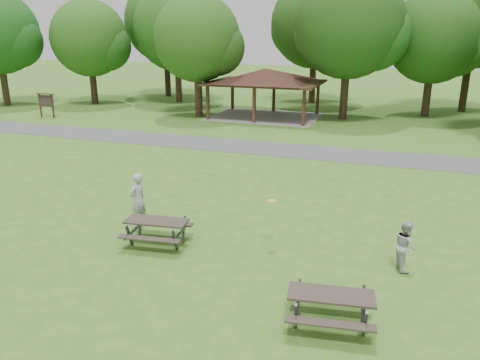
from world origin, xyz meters
name	(u,v)px	position (x,y,z in m)	size (l,w,h in m)	color
ground	(166,255)	(0.00, 0.00, 0.00)	(160.00, 160.00, 0.00)	#3A6A1E
asphalt_path	(281,150)	(0.00, 14.00, 0.01)	(120.00, 3.20, 0.02)	#49494C
pavilion	(265,78)	(-4.00, 24.00, 3.06)	(8.60, 7.01, 3.76)	#322012
notice_board	(46,101)	(-20.00, 18.00, 1.31)	(1.60, 0.30, 1.88)	#3B2015
tree_row_b	(90,41)	(-20.92, 25.53, 5.67)	(7.14, 6.80, 9.28)	black
tree_row_c	(178,30)	(-13.90, 29.03, 6.54)	(8.19, 7.80, 10.67)	#321F16
tree_row_d	(198,41)	(-8.92, 22.53, 5.77)	(6.93, 6.60, 9.27)	#302015
tree_row_e	(350,27)	(2.10, 25.03, 6.78)	(8.40, 8.00, 11.02)	black
tree_row_f	(435,40)	(8.09, 28.53, 5.84)	(7.35, 7.00, 9.55)	black
tree_deep_a	(166,24)	(-16.90, 32.53, 7.13)	(8.40, 8.00, 11.38)	black
tree_deep_b	(316,26)	(-1.90, 33.03, 6.89)	(8.40, 8.00, 11.13)	#311E15
tree_deep_c	(476,19)	(11.10, 32.03, 7.44)	(8.82, 8.40, 11.90)	black
picnic_table_middle	(157,226)	(-0.60, 0.59, 0.63)	(2.15, 1.81, 0.85)	#2F2822
picnic_table_far	(331,301)	(5.30, -1.92, 0.63)	(2.17, 1.84, 0.85)	#332924
frisbee_in_flight	(272,201)	(2.88, 1.60, 1.55)	(0.28, 0.28, 0.02)	yellow
frisbee_thrower	(138,200)	(-1.96, 1.75, 0.95)	(0.69, 0.45, 1.90)	#ACACAE
frisbee_catcher	(405,246)	(6.85, 1.48, 0.73)	(0.71, 0.56, 1.47)	#B0B0B3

